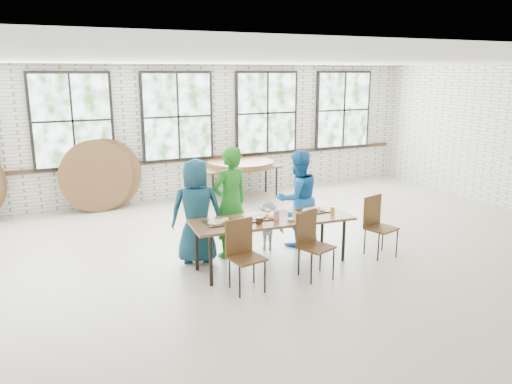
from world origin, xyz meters
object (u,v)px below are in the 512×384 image
chair_near_left (243,249)px  chair_near_right (311,238)px  dining_table (272,222)px  storage_table (241,169)px

chair_near_left → chair_near_right: 1.04m
dining_table → chair_near_right: size_ratio=2.59×
chair_near_left → chair_near_right: bearing=-11.3°
dining_table → storage_table: size_ratio=1.35×
dining_table → chair_near_right: chair_near_right is taller
chair_near_left → storage_table: bearing=57.0°
chair_near_right → chair_near_left: bearing=159.0°
chair_near_left → chair_near_right: same height
chair_near_right → dining_table: bearing=100.3°
chair_near_left → storage_table: chair_near_left is taller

